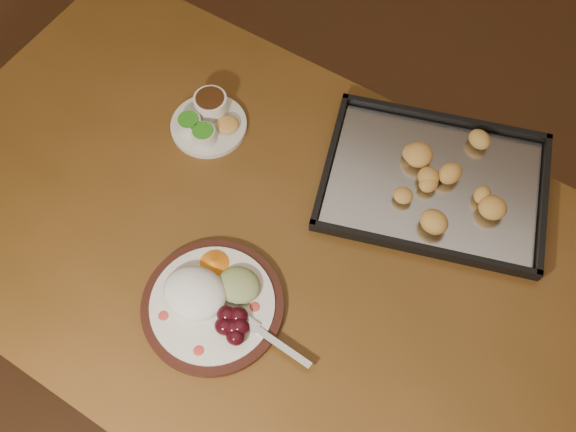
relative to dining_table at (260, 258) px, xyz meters
The scene contains 5 objects.
ground 0.69m from the dining_table, 80.03° to the left, with size 4.00×4.00×0.00m, color #512A1B.
dining_table is the anchor object (origin of this frame).
dinner_plate 0.20m from the dining_table, 95.51° to the right, with size 0.35×0.27×0.06m.
condiment_saucer 0.32m from the dining_table, 138.13° to the left, with size 0.17×0.17×0.06m.
baking_tray 0.40m from the dining_table, 44.51° to the left, with size 0.51×0.42×0.05m.
Camera 1 is at (0.26, -0.71, 1.91)m, focal length 40.00 mm.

